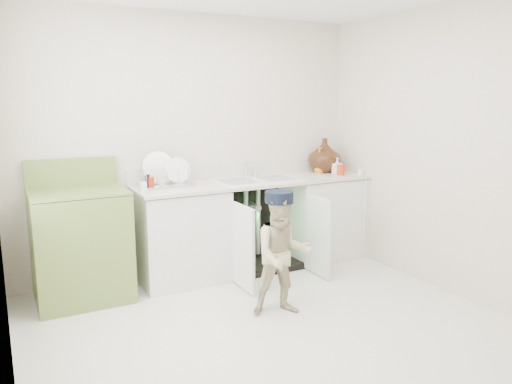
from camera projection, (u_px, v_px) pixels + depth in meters
ground at (267, 324)px, 3.83m from camera, size 3.50×3.50×0.00m
room_shell at (268, 162)px, 3.59m from camera, size 6.00×5.50×1.26m
counter_run at (259, 220)px, 5.06m from camera, size 2.44×1.02×1.27m
avocado_stove at (81, 244)px, 4.23m from camera, size 0.76×0.65×1.19m
repair_worker at (282, 253)px, 3.93m from camera, size 0.69×0.99×0.99m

